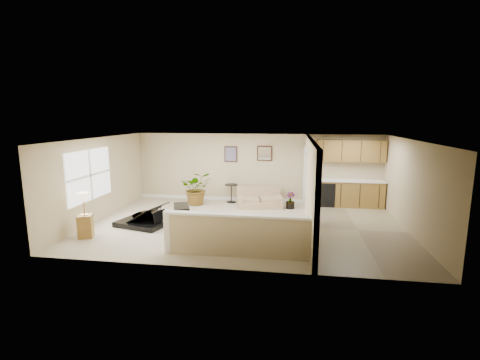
# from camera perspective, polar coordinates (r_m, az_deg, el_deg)

# --- Properties ---
(floor) EXTENTS (9.00, 9.00, 0.00)m
(floor) POSITION_cam_1_polar(r_m,az_deg,el_deg) (10.19, 0.89, -7.42)
(floor) COLOR beige
(floor) RESTS_ON ground
(back_wall) EXTENTS (9.00, 0.04, 2.50)m
(back_wall) POSITION_cam_1_polar(r_m,az_deg,el_deg) (12.82, 2.70, 1.99)
(back_wall) COLOR tan
(back_wall) RESTS_ON floor
(front_wall) EXTENTS (9.00, 0.04, 2.50)m
(front_wall) POSITION_cam_1_polar(r_m,az_deg,el_deg) (7.00, -2.37, -5.08)
(front_wall) COLOR tan
(front_wall) RESTS_ON floor
(left_wall) EXTENTS (0.04, 6.00, 2.50)m
(left_wall) POSITION_cam_1_polar(r_m,az_deg,el_deg) (11.38, -22.16, 0.17)
(left_wall) COLOR tan
(left_wall) RESTS_ON floor
(right_wall) EXTENTS (0.04, 6.00, 2.50)m
(right_wall) POSITION_cam_1_polar(r_m,az_deg,el_deg) (10.31, 26.55, -1.15)
(right_wall) COLOR tan
(right_wall) RESTS_ON floor
(ceiling) EXTENTS (9.00, 6.00, 0.04)m
(ceiling) POSITION_cam_1_polar(r_m,az_deg,el_deg) (9.73, 0.94, 6.75)
(ceiling) COLOR white
(ceiling) RESTS_ON back_wall
(kitchen_vinyl) EXTENTS (2.70, 6.00, 0.01)m
(kitchen_vinyl) POSITION_cam_1_polar(r_m,az_deg,el_deg) (10.28, 18.75, -7.81)
(kitchen_vinyl) COLOR gray
(kitchen_vinyl) RESTS_ON floor
(interior_partition) EXTENTS (0.18, 5.99, 2.50)m
(interior_partition) POSITION_cam_1_polar(r_m,az_deg,el_deg) (10.07, 11.32, -0.69)
(interior_partition) COLOR tan
(interior_partition) RESTS_ON floor
(pony_half_wall) EXTENTS (3.42, 0.22, 1.00)m
(pony_half_wall) POSITION_cam_1_polar(r_m,az_deg,el_deg) (7.86, -0.81, -8.90)
(pony_half_wall) COLOR tan
(pony_half_wall) RESTS_ON floor
(left_window) EXTENTS (0.05, 2.15, 1.45)m
(left_window) POSITION_cam_1_polar(r_m,az_deg,el_deg) (10.92, -23.48, 0.74)
(left_window) COLOR white
(left_window) RESTS_ON left_wall
(wall_art_left) EXTENTS (0.48, 0.04, 0.58)m
(wall_art_left) POSITION_cam_1_polar(r_m,az_deg,el_deg) (12.86, -1.52, 4.27)
(wall_art_left) COLOR #351D13
(wall_art_left) RESTS_ON back_wall
(wall_mirror) EXTENTS (0.55, 0.04, 0.55)m
(wall_mirror) POSITION_cam_1_polar(r_m,az_deg,el_deg) (12.70, 4.06, 4.39)
(wall_mirror) COLOR #351D13
(wall_mirror) RESTS_ON back_wall
(kitchen_cabinets) EXTENTS (2.36, 0.65, 2.33)m
(kitchen_cabinets) POSITION_cam_1_polar(r_m,az_deg,el_deg) (12.70, 17.03, -0.28)
(kitchen_cabinets) COLOR olive
(kitchen_cabinets) RESTS_ON floor
(piano) EXTENTS (1.86, 1.87, 1.32)m
(piano) POSITION_cam_1_polar(r_m,az_deg,el_deg) (10.62, -15.33, -3.98)
(piano) COLOR black
(piano) RESTS_ON floor
(piano_bench) EXTENTS (0.70, 0.95, 0.57)m
(piano_bench) POSITION_cam_1_polar(r_m,az_deg,el_deg) (10.32, -9.56, -5.69)
(piano_bench) COLOR black
(piano_bench) RESTS_ON floor
(loveseat) EXTENTS (1.70, 1.15, 0.89)m
(loveseat) POSITION_cam_1_polar(r_m,az_deg,el_deg) (12.21, 3.24, -2.80)
(loveseat) COLOR tan
(loveseat) RESTS_ON floor
(accent_table) EXTENTS (0.47, 0.47, 0.68)m
(accent_table) POSITION_cam_1_polar(r_m,az_deg,el_deg) (12.74, -1.44, -1.78)
(accent_table) COLOR black
(accent_table) RESTS_ON floor
(palm_plant) EXTENTS (1.31, 1.22, 1.20)m
(palm_plant) POSITION_cam_1_polar(r_m,az_deg,el_deg) (12.50, -7.09, -1.39)
(palm_plant) COLOR black
(palm_plant) RESTS_ON floor
(small_plant) EXTENTS (0.39, 0.39, 0.57)m
(small_plant) POSITION_cam_1_polar(r_m,az_deg,el_deg) (12.06, 8.25, -3.53)
(small_plant) COLOR black
(small_plant) RESTS_ON floor
(lamp_stand) EXTENTS (0.45, 0.45, 1.19)m
(lamp_stand) POSITION_cam_1_polar(r_m,az_deg,el_deg) (9.92, -24.11, -5.80)
(lamp_stand) COLOR olive
(lamp_stand) RESTS_ON floor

